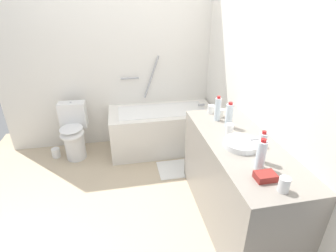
# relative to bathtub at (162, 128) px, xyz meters

# --- Properties ---
(ground_plane) EXTENTS (3.66, 3.66, 0.00)m
(ground_plane) POSITION_rel_bathtub_xyz_m (-0.59, -0.93, -0.32)
(ground_plane) COLOR #C1AD8E
(wall_back_tiled) EXTENTS (3.06, 0.10, 2.60)m
(wall_back_tiled) POSITION_rel_bathtub_xyz_m (-0.59, 0.39, 0.98)
(wall_back_tiled) COLOR white
(wall_back_tiled) RESTS_ON ground_plane
(wall_right_mirror) EXTENTS (0.10, 2.93, 2.60)m
(wall_right_mirror) POSITION_rel_bathtub_xyz_m (0.80, -0.93, 0.98)
(wall_right_mirror) COLOR white
(wall_right_mirror) RESTS_ON ground_plane
(bathtub) EXTENTS (1.44, 0.68, 1.27)m
(bathtub) POSITION_rel_bathtub_xyz_m (0.00, 0.00, 0.00)
(bathtub) COLOR silver
(bathtub) RESTS_ON ground_plane
(toilet) EXTENTS (0.35, 0.51, 0.75)m
(toilet) POSITION_rel_bathtub_xyz_m (-1.20, 0.01, 0.05)
(toilet) COLOR white
(toilet) RESTS_ON ground_plane
(vanity_counter) EXTENTS (0.59, 1.51, 0.86)m
(vanity_counter) POSITION_rel_bathtub_xyz_m (0.45, -1.45, 0.11)
(vanity_counter) COLOR gray
(vanity_counter) RESTS_ON ground_plane
(sink_basin) EXTENTS (0.30, 0.30, 0.05)m
(sink_basin) POSITION_rel_bathtub_xyz_m (0.41, -1.52, 0.57)
(sink_basin) COLOR white
(sink_basin) RESTS_ON vanity_counter
(sink_faucet) EXTENTS (0.13, 0.15, 0.06)m
(sink_faucet) POSITION_rel_bathtub_xyz_m (0.59, -1.52, 0.57)
(sink_faucet) COLOR #B9B9BE
(sink_faucet) RESTS_ON vanity_counter
(water_bottle_0) EXTENTS (0.06, 0.06, 0.26)m
(water_bottle_0) POSITION_rel_bathtub_xyz_m (0.40, -0.98, 0.66)
(water_bottle_0) COLOR silver
(water_bottle_0) RESTS_ON vanity_counter
(water_bottle_1) EXTENTS (0.07, 0.07, 0.25)m
(water_bottle_1) POSITION_rel_bathtub_xyz_m (0.45, -1.15, 0.66)
(water_bottle_1) COLOR silver
(water_bottle_1) RESTS_ON vanity_counter
(water_bottle_2) EXTENTS (0.07, 0.07, 0.24)m
(water_bottle_2) POSITION_rel_bathtub_xyz_m (0.40, -1.83, 0.65)
(water_bottle_2) COLOR silver
(water_bottle_2) RESTS_ON vanity_counter
(water_bottle_3) EXTENTS (0.06, 0.06, 0.26)m
(water_bottle_3) POSITION_rel_bathtub_xyz_m (0.45, -1.75, 0.66)
(water_bottle_3) COLOR silver
(water_bottle_3) RESTS_ON vanity_counter
(drinking_glass_0) EXTENTS (0.07, 0.07, 0.10)m
(drinking_glass_0) POSITION_rel_bathtub_xyz_m (0.40, -1.29, 0.59)
(drinking_glass_0) COLOR white
(drinking_glass_0) RESTS_ON vanity_counter
(drinking_glass_1) EXTENTS (0.08, 0.08, 0.08)m
(drinking_glass_1) POSITION_rel_bathtub_xyz_m (0.46, -0.90, 0.58)
(drinking_glass_1) COLOR white
(drinking_glass_1) RESTS_ON vanity_counter
(drinking_glass_2) EXTENTS (0.07, 0.07, 0.10)m
(drinking_glass_2) POSITION_rel_bathtub_xyz_m (0.43, -2.09, 0.59)
(drinking_glass_2) COLOR white
(drinking_glass_2) RESTS_ON vanity_counter
(drinking_glass_3) EXTENTS (0.08, 0.08, 0.09)m
(drinking_glass_3) POSITION_rel_bathtub_xyz_m (0.40, -0.80, 0.59)
(drinking_glass_3) COLOR white
(drinking_glass_3) RESTS_ON vanity_counter
(amenity_basket) EXTENTS (0.14, 0.10, 0.05)m
(amenity_basket) POSITION_rel_bathtub_xyz_m (0.38, -1.96, 0.57)
(amenity_basket) COLOR maroon
(amenity_basket) RESTS_ON vanity_counter
(bath_mat) EXTENTS (0.58, 0.39, 0.01)m
(bath_mat) POSITION_rel_bathtub_xyz_m (0.14, -0.57, -0.31)
(bath_mat) COLOR white
(bath_mat) RESTS_ON ground_plane
(toilet_paper_roll) EXTENTS (0.11, 0.11, 0.13)m
(toilet_paper_roll) POSITION_rel_bathtub_xyz_m (-1.48, 0.03, -0.25)
(toilet_paper_roll) COLOR white
(toilet_paper_roll) RESTS_ON ground_plane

